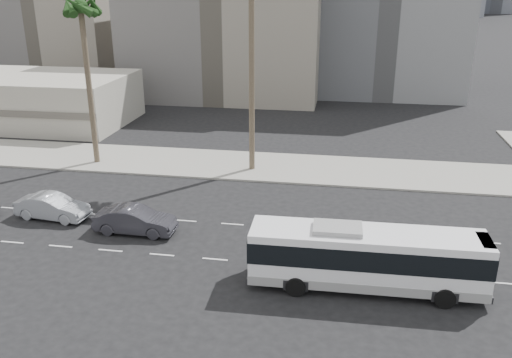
% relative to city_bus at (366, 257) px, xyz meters
% --- Properties ---
extents(ground, '(700.00, 700.00, 0.00)m').
position_rel_city_bus_xyz_m(ground, '(-4.88, 1.51, -1.69)').
color(ground, black).
rests_on(ground, ground).
extents(sidewalk_north, '(120.00, 7.00, 0.15)m').
position_rel_city_bus_xyz_m(sidewalk_north, '(-4.88, 17.01, -1.62)').
color(sidewalk_north, gray).
rests_on(sidewalk_north, ground).
extents(commercial_low, '(22.00, 12.16, 5.00)m').
position_rel_city_bus_xyz_m(commercial_low, '(-34.88, 27.50, 0.81)').
color(commercial_low, '#A9A496').
rests_on(commercial_low, ground).
extents(midrise_beige_west, '(24.00, 18.00, 18.00)m').
position_rel_city_bus_xyz_m(midrise_beige_west, '(-16.88, 46.51, 7.31)').
color(midrise_beige_west, slate).
rests_on(midrise_beige_west, ground).
extents(midrise_beige_far, '(18.00, 16.00, 15.00)m').
position_rel_city_bus_xyz_m(midrise_beige_far, '(-42.88, 51.51, 5.81)').
color(midrise_beige_far, slate).
rests_on(midrise_beige_far, ground).
extents(city_bus, '(11.27, 2.75, 3.22)m').
position_rel_city_bus_xyz_m(city_bus, '(0.00, 0.00, 0.00)').
color(city_bus, white).
rests_on(city_bus, ground).
extents(car_a, '(1.77, 4.88, 1.60)m').
position_rel_city_bus_xyz_m(car_a, '(-13.33, 3.94, -0.89)').
color(car_a, '#2D2C33').
rests_on(car_a, ground).
extents(car_b, '(2.12, 4.84, 1.55)m').
position_rel_city_bus_xyz_m(car_b, '(-19.25, 5.03, -0.92)').
color(car_b, '#92969D').
rests_on(car_b, ground).
extents(palm_mid, '(4.34, 4.34, 13.45)m').
position_rel_city_bus_xyz_m(palm_mid, '(-21.33, 15.72, 10.41)').
color(palm_mid, brown).
rests_on(palm_mid, ground).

